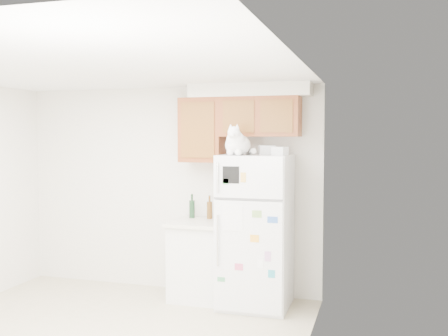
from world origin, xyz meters
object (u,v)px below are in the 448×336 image
at_px(base_counter, 199,260).
at_px(cat, 237,143).
at_px(storage_box_front, 280,151).
at_px(storage_box_back, 267,150).
at_px(bottle_amber, 210,207).
at_px(refrigerator, 255,231).
at_px(bottle_green, 192,206).

distance_m(base_counter, cat, 1.49).
height_order(base_counter, storage_box_front, storage_box_front).
distance_m(storage_box_back, bottle_amber, 1.00).
bearing_deg(cat, bottle_amber, 135.25).
bearing_deg(storage_box_front, bottle_amber, -176.56).
height_order(refrigerator, storage_box_front, storage_box_front).
bearing_deg(storage_box_back, cat, -146.05).
xyz_separation_m(bottle_green, bottle_amber, (0.23, -0.01, -0.00)).
bearing_deg(base_counter, refrigerator, -6.09).
distance_m(bottle_green, bottle_amber, 0.23).
xyz_separation_m(refrigerator, bottle_amber, (-0.62, 0.25, 0.21)).
xyz_separation_m(cat, bottle_green, (-0.69, 0.47, -0.76)).
distance_m(refrigerator, storage_box_front, 0.94).
xyz_separation_m(storage_box_back, storage_box_front, (0.18, -0.20, -0.01)).
bearing_deg(storage_box_back, bottle_amber, 151.43).
distance_m(refrigerator, base_counter, 0.79).
bearing_deg(base_counter, storage_box_back, 4.46).
distance_m(refrigerator, storage_box_back, 0.91).
distance_m(base_counter, storage_box_front, 1.61).
xyz_separation_m(refrigerator, bottle_green, (-0.85, 0.26, 0.21)).
bearing_deg(bottle_amber, storage_box_back, -9.24).
relative_size(storage_box_back, bottle_amber, 0.64).
xyz_separation_m(refrigerator, base_counter, (-0.69, 0.07, -0.39)).
xyz_separation_m(base_counter, bottle_amber, (0.07, 0.18, 0.60)).
height_order(cat, bottle_amber, cat).
xyz_separation_m(storage_box_front, bottle_green, (-1.13, 0.32, -0.68)).
xyz_separation_m(cat, storage_box_front, (0.44, 0.14, -0.08)).
bearing_deg(bottle_green, base_counter, -50.01).
bearing_deg(storage_box_back, refrigerator, -145.29).
bearing_deg(bottle_green, bottle_amber, -1.87).
bearing_deg(base_counter, cat, -27.81).
height_order(base_counter, cat, cat).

